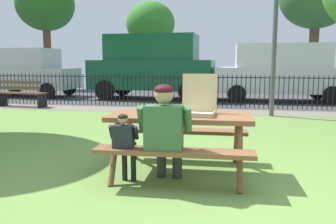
% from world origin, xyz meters
% --- Properties ---
extents(ground, '(28.00, 11.05, 0.02)m').
position_xyz_m(ground, '(0.00, 1.52, -0.01)').
color(ground, olive).
extents(cobblestone_walkway, '(28.00, 1.40, 0.01)m').
position_xyz_m(cobblestone_walkway, '(0.00, 6.35, -0.00)').
color(cobblestone_walkway, gray).
extents(street_asphalt, '(28.00, 6.23, 0.01)m').
position_xyz_m(street_asphalt, '(0.00, 10.16, -0.01)').
color(street_asphalt, '#424247').
extents(picnic_table_foreground, '(1.84, 1.53, 0.79)m').
position_xyz_m(picnic_table_foreground, '(-0.40, 0.49, 0.60)').
color(picnic_table_foreground, brown).
rests_on(picnic_table_foreground, ground).
extents(pizza_box_open, '(0.48, 0.50, 0.51)m').
position_xyz_m(pizza_box_open, '(-0.18, 0.59, 0.89)').
color(pizza_box_open, tan).
rests_on(pizza_box_open, picnic_table_foreground).
extents(adult_at_table, '(0.62, 0.60, 1.19)m').
position_xyz_m(adult_at_table, '(-0.49, -0.01, 0.66)').
color(adult_at_table, '#313131').
rests_on(adult_at_table, ground).
extents(child_at_table, '(0.34, 0.33, 0.85)m').
position_xyz_m(child_at_table, '(-0.96, -0.05, 0.52)').
color(child_at_table, black).
rests_on(child_at_table, ground).
extents(iron_fence_streetside, '(18.08, 0.03, 1.04)m').
position_xyz_m(iron_fence_streetside, '(0.00, 7.05, 0.53)').
color(iron_fence_streetside, black).
rests_on(iron_fence_streetside, ground).
extents(park_bench_left, '(1.63, 0.60, 0.85)m').
position_xyz_m(park_bench_left, '(-6.38, 6.21, 0.42)').
color(park_bench_left, brown).
rests_on(park_bench_left, ground).
extents(lamp_post_walkway, '(0.28, 0.28, 4.09)m').
position_xyz_m(lamp_post_walkway, '(1.33, 5.67, 2.50)').
color(lamp_post_walkway, '#4C4C51').
rests_on(lamp_post_walkway, ground).
extents(parked_car_left, '(3.95, 1.92, 1.98)m').
position_xyz_m(parked_car_left, '(-8.03, 9.34, 1.01)').
color(parked_car_left, '#B7B8BA').
rests_on(parked_car_left, ground).
extents(parked_car_center, '(4.77, 2.21, 2.46)m').
position_xyz_m(parked_car_center, '(-2.75, 9.34, 1.31)').
color(parked_car_center, '#144F2F').
rests_on(parked_car_center, ground).
extents(parked_car_right, '(4.63, 2.02, 2.08)m').
position_xyz_m(parked_car_right, '(2.02, 9.34, 1.10)').
color(parked_car_right, silver).
rests_on(parked_car_right, ground).
extents(far_tree_left, '(3.16, 3.16, 5.97)m').
position_xyz_m(far_tree_left, '(-9.87, 14.20, 4.50)').
color(far_tree_left, brown).
rests_on(far_tree_left, ground).
extents(far_tree_midleft, '(2.54, 2.54, 4.56)m').
position_xyz_m(far_tree_midleft, '(-3.96, 14.20, 3.35)').
color(far_tree_midleft, brown).
rests_on(far_tree_midleft, ground).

